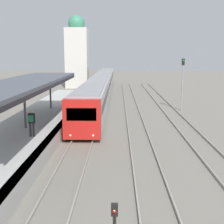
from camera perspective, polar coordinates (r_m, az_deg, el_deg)
The scene contains 5 objects.
platform_canopy at distance 21.82m, azimuth -15.76°, elevation 5.16°, with size 4.00×20.23×3.24m.
person_on_platform at distance 19.64m, azimuth -14.51°, elevation -1.60°, with size 0.40×0.40×1.66m.
train_near at distance 45.87m, azimuth -1.91°, elevation 5.08°, with size 2.60×50.45×3.12m.
signal_mast_far at distance 34.38m, azimuth 12.77°, elevation 6.00°, with size 0.28×0.29×5.57m.
distant_domed_building at distance 58.64m, azimuth -6.42°, elevation 10.57°, with size 4.00×4.00×13.11m.
Camera 1 is at (2.47, -5.02, 5.89)m, focal length 50.00 mm.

